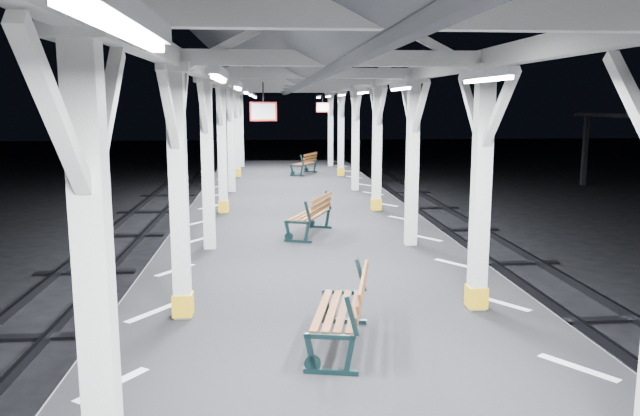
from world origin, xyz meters
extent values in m
cube|color=silver|center=(-2.45, 0.00, 1.00)|extent=(1.00, 48.00, 0.01)
cube|color=silver|center=(2.45, 0.00, 1.00)|extent=(1.00, 48.00, 0.01)
cube|color=silver|center=(-2.00, -2.00, 2.60)|extent=(0.22, 0.22, 3.20)
cube|color=silver|center=(-2.00, -2.00, 4.26)|extent=(0.40, 0.40, 0.12)
cube|color=silver|center=(-2.00, -1.45, 3.75)|extent=(0.10, 0.99, 0.99)
cube|color=silver|center=(-2.00, -2.55, 3.75)|extent=(0.10, 0.99, 0.99)
cube|color=silver|center=(-2.00, 2.00, 2.60)|extent=(0.22, 0.22, 3.20)
cube|color=silver|center=(-2.00, 2.00, 4.26)|extent=(0.40, 0.40, 0.12)
cube|color=gold|center=(-2.00, 2.00, 1.18)|extent=(0.26, 0.26, 0.30)
cube|color=silver|center=(-2.00, 2.55, 3.75)|extent=(0.10, 0.99, 0.99)
cube|color=silver|center=(-2.00, 1.45, 3.75)|extent=(0.10, 0.99, 0.99)
cube|color=silver|center=(-2.00, 6.00, 2.60)|extent=(0.22, 0.22, 3.20)
cube|color=silver|center=(-2.00, 6.00, 4.26)|extent=(0.40, 0.40, 0.12)
cube|color=silver|center=(-2.00, 6.55, 3.75)|extent=(0.10, 0.99, 0.99)
cube|color=silver|center=(-2.00, 5.45, 3.75)|extent=(0.10, 0.99, 0.99)
cube|color=silver|center=(-2.00, 10.00, 2.60)|extent=(0.22, 0.22, 3.20)
cube|color=silver|center=(-2.00, 10.00, 4.26)|extent=(0.40, 0.40, 0.12)
cube|color=gold|center=(-2.00, 10.00, 1.18)|extent=(0.26, 0.26, 0.30)
cube|color=silver|center=(-2.00, 10.55, 3.75)|extent=(0.10, 0.99, 0.99)
cube|color=silver|center=(-2.00, 9.45, 3.75)|extent=(0.10, 0.99, 0.99)
cube|color=silver|center=(-2.00, 14.00, 2.60)|extent=(0.22, 0.22, 3.20)
cube|color=silver|center=(-2.00, 14.00, 4.26)|extent=(0.40, 0.40, 0.12)
cube|color=silver|center=(-2.00, 14.55, 3.75)|extent=(0.10, 0.99, 0.99)
cube|color=silver|center=(-2.00, 13.45, 3.75)|extent=(0.10, 0.99, 0.99)
cube|color=silver|center=(-2.00, 18.00, 2.60)|extent=(0.22, 0.22, 3.20)
cube|color=silver|center=(-2.00, 18.00, 4.26)|extent=(0.40, 0.40, 0.12)
cube|color=gold|center=(-2.00, 18.00, 1.18)|extent=(0.26, 0.26, 0.30)
cube|color=silver|center=(-2.00, 18.55, 3.75)|extent=(0.10, 0.99, 0.99)
cube|color=silver|center=(-2.00, 17.45, 3.75)|extent=(0.10, 0.99, 0.99)
cube|color=silver|center=(-2.00, 22.00, 2.60)|extent=(0.22, 0.22, 3.20)
cube|color=silver|center=(-2.00, 22.00, 4.26)|extent=(0.40, 0.40, 0.12)
cube|color=silver|center=(-2.00, 22.55, 3.75)|extent=(0.10, 0.99, 0.99)
cube|color=silver|center=(-2.00, 21.45, 3.75)|extent=(0.10, 0.99, 0.99)
cube|color=silver|center=(2.00, -1.45, 3.75)|extent=(0.10, 0.99, 0.99)
cube|color=silver|center=(2.00, 2.00, 2.60)|extent=(0.22, 0.22, 3.20)
cube|color=silver|center=(2.00, 2.00, 4.26)|extent=(0.40, 0.40, 0.12)
cube|color=gold|center=(2.00, 2.00, 1.18)|extent=(0.26, 0.26, 0.30)
cube|color=silver|center=(2.00, 2.55, 3.75)|extent=(0.10, 0.99, 0.99)
cube|color=silver|center=(2.00, 1.45, 3.75)|extent=(0.10, 0.99, 0.99)
cube|color=silver|center=(2.00, 6.00, 2.60)|extent=(0.22, 0.22, 3.20)
cube|color=silver|center=(2.00, 6.00, 4.26)|extent=(0.40, 0.40, 0.12)
cube|color=silver|center=(2.00, 6.55, 3.75)|extent=(0.10, 0.99, 0.99)
cube|color=silver|center=(2.00, 5.45, 3.75)|extent=(0.10, 0.99, 0.99)
cube|color=silver|center=(2.00, 10.00, 2.60)|extent=(0.22, 0.22, 3.20)
cube|color=silver|center=(2.00, 10.00, 4.26)|extent=(0.40, 0.40, 0.12)
cube|color=gold|center=(2.00, 10.00, 1.18)|extent=(0.26, 0.26, 0.30)
cube|color=silver|center=(2.00, 10.55, 3.75)|extent=(0.10, 0.99, 0.99)
cube|color=silver|center=(2.00, 9.45, 3.75)|extent=(0.10, 0.99, 0.99)
cube|color=silver|center=(2.00, 14.00, 2.60)|extent=(0.22, 0.22, 3.20)
cube|color=silver|center=(2.00, 14.00, 4.26)|extent=(0.40, 0.40, 0.12)
cube|color=silver|center=(2.00, 14.55, 3.75)|extent=(0.10, 0.99, 0.99)
cube|color=silver|center=(2.00, 13.45, 3.75)|extent=(0.10, 0.99, 0.99)
cube|color=silver|center=(2.00, 18.00, 2.60)|extent=(0.22, 0.22, 3.20)
cube|color=silver|center=(2.00, 18.00, 4.26)|extent=(0.40, 0.40, 0.12)
cube|color=gold|center=(2.00, 18.00, 1.18)|extent=(0.26, 0.26, 0.30)
cube|color=silver|center=(2.00, 18.55, 3.75)|extent=(0.10, 0.99, 0.99)
cube|color=silver|center=(2.00, 17.45, 3.75)|extent=(0.10, 0.99, 0.99)
cube|color=silver|center=(2.00, 22.00, 2.60)|extent=(0.22, 0.22, 3.20)
cube|color=silver|center=(2.00, 22.00, 4.26)|extent=(0.40, 0.40, 0.12)
cube|color=silver|center=(2.00, 22.55, 3.75)|extent=(0.10, 0.99, 0.99)
cube|color=silver|center=(2.00, 21.45, 3.75)|extent=(0.10, 0.99, 0.99)
cube|color=silver|center=(-2.00, 0.00, 4.38)|extent=(0.18, 48.00, 0.24)
cube|color=silver|center=(2.00, 0.00, 4.38)|extent=(0.18, 48.00, 0.24)
cube|color=silver|center=(0.00, -2.00, 4.38)|extent=(4.20, 0.14, 0.20)
cube|color=silver|center=(0.00, 2.00, 4.38)|extent=(4.20, 0.14, 0.20)
cube|color=silver|center=(0.00, 6.00, 4.38)|extent=(4.20, 0.14, 0.20)
cube|color=silver|center=(0.00, 10.00, 4.38)|extent=(4.20, 0.14, 0.20)
cube|color=silver|center=(0.00, 14.00, 4.38)|extent=(4.20, 0.14, 0.20)
cube|color=silver|center=(0.00, 18.00, 4.38)|extent=(4.20, 0.14, 0.20)
cube|color=silver|center=(0.00, 22.00, 4.38)|extent=(4.20, 0.14, 0.20)
cube|color=silver|center=(-1.30, -4.00, 4.10)|extent=(0.10, 1.35, 0.08)
cube|color=white|center=(-1.30, -4.00, 4.05)|extent=(0.05, 1.25, 0.05)
cube|color=silver|center=(-1.30, 0.00, 4.10)|extent=(0.10, 1.35, 0.08)
cube|color=white|center=(-1.30, 0.00, 4.05)|extent=(0.05, 1.25, 0.05)
cube|color=silver|center=(-1.30, 4.00, 4.10)|extent=(0.10, 1.35, 0.08)
cube|color=white|center=(-1.30, 4.00, 4.05)|extent=(0.05, 1.25, 0.05)
cube|color=silver|center=(-1.30, 8.00, 4.10)|extent=(0.10, 1.35, 0.08)
cube|color=white|center=(-1.30, 8.00, 4.05)|extent=(0.05, 1.25, 0.05)
cube|color=silver|center=(-1.30, 12.00, 4.10)|extent=(0.10, 1.35, 0.08)
cube|color=white|center=(-1.30, 12.00, 4.05)|extent=(0.05, 1.25, 0.05)
cube|color=silver|center=(-1.30, 16.00, 4.10)|extent=(0.10, 1.35, 0.08)
cube|color=white|center=(-1.30, 16.00, 4.05)|extent=(0.05, 1.25, 0.05)
cube|color=silver|center=(-1.30, 20.00, 4.10)|extent=(0.10, 1.35, 0.08)
cube|color=white|center=(-1.30, 20.00, 4.05)|extent=(0.05, 1.25, 0.05)
cube|color=silver|center=(1.30, 0.00, 4.10)|extent=(0.10, 1.35, 0.08)
cube|color=white|center=(1.30, 0.00, 4.05)|extent=(0.05, 1.25, 0.05)
cube|color=silver|center=(1.30, 4.00, 4.10)|extent=(0.10, 1.35, 0.08)
cube|color=white|center=(1.30, 4.00, 4.05)|extent=(0.05, 1.25, 0.05)
cube|color=silver|center=(1.30, 8.00, 4.10)|extent=(0.10, 1.35, 0.08)
cube|color=white|center=(1.30, 8.00, 4.05)|extent=(0.05, 1.25, 0.05)
cube|color=silver|center=(1.30, 12.00, 4.10)|extent=(0.10, 1.35, 0.08)
cube|color=white|center=(1.30, 12.00, 4.05)|extent=(0.05, 1.25, 0.05)
cube|color=silver|center=(1.30, 16.00, 4.10)|extent=(0.10, 1.35, 0.08)
cube|color=white|center=(1.30, 16.00, 4.05)|extent=(0.05, 1.25, 0.05)
cube|color=silver|center=(1.30, 20.00, 4.10)|extent=(0.10, 1.35, 0.08)
cube|color=white|center=(1.30, 20.00, 4.05)|extent=(0.05, 1.25, 0.05)
cylinder|color=black|center=(-0.91, 5.65, 4.02)|extent=(0.02, 0.02, 0.36)
cube|color=red|center=(-0.91, 5.65, 3.67)|extent=(0.50, 0.03, 0.35)
cube|color=white|center=(-0.91, 5.65, 3.67)|extent=(0.44, 0.04, 0.29)
cylinder|color=black|center=(1.23, 17.25, 4.02)|extent=(0.02, 0.02, 0.36)
cube|color=red|center=(1.23, 17.25, 3.67)|extent=(0.50, 0.03, 0.35)
cube|color=white|center=(1.23, 17.25, 3.67)|extent=(0.44, 0.05, 0.29)
cube|color=black|center=(14.00, 22.00, 1.65)|extent=(0.20, 0.20, 3.30)
sphere|color=silver|center=(14.00, 22.00, 3.22)|extent=(0.20, 0.20, 0.20)
cube|color=black|center=(-0.22, 0.06, 1.03)|extent=(0.58, 0.18, 0.06)
cube|color=black|center=(-0.43, 0.11, 1.22)|extent=(0.16, 0.08, 0.45)
cube|color=black|center=(-0.03, 0.02, 1.22)|extent=(0.14, 0.08, 0.45)
cube|color=black|center=(-0.01, 0.02, 1.65)|extent=(0.16, 0.08, 0.43)
cube|color=black|center=(0.10, 1.58, 1.03)|extent=(0.58, 0.18, 0.06)
cube|color=black|center=(-0.11, 1.63, 1.22)|extent=(0.16, 0.08, 0.45)
cube|color=black|center=(0.29, 1.54, 1.22)|extent=(0.14, 0.08, 0.45)
cube|color=black|center=(0.31, 1.54, 1.65)|extent=(0.16, 0.08, 0.43)
cube|color=brown|center=(-0.25, 0.86, 1.44)|extent=(0.39, 1.46, 0.03)
cube|color=brown|center=(-0.12, 0.84, 1.44)|extent=(0.39, 1.46, 0.03)
cube|color=brown|center=(0.00, 0.81, 1.44)|extent=(0.39, 1.46, 0.03)
cube|color=brown|center=(0.12, 0.78, 1.44)|extent=(0.39, 1.46, 0.03)
cube|color=brown|center=(0.19, 0.77, 1.57)|extent=(0.36, 1.46, 0.09)
cube|color=brown|center=(0.21, 0.77, 1.70)|extent=(0.36, 1.46, 0.09)
cube|color=brown|center=(0.23, 0.76, 1.83)|extent=(0.36, 1.46, 0.09)
cube|color=black|center=(-0.25, 6.37, 1.03)|extent=(0.57, 0.26, 0.06)
cube|color=black|center=(-0.45, 6.45, 1.22)|extent=(0.16, 0.10, 0.45)
cube|color=black|center=(-0.07, 6.30, 1.22)|extent=(0.14, 0.09, 0.45)
cube|color=black|center=(-0.05, 6.30, 1.65)|extent=(0.17, 0.10, 0.43)
cube|color=black|center=(0.31, 7.83, 1.03)|extent=(0.57, 0.26, 0.06)
cube|color=black|center=(0.11, 7.91, 1.22)|extent=(0.16, 0.10, 0.45)
cube|color=black|center=(0.49, 7.76, 1.22)|extent=(0.14, 0.09, 0.45)
cube|color=black|center=(0.51, 7.75, 1.65)|extent=(0.17, 0.10, 0.43)
cube|color=brown|center=(-0.16, 7.17, 1.44)|extent=(0.61, 1.41, 0.03)
cube|color=brown|center=(-0.04, 7.12, 1.44)|extent=(0.61, 1.41, 0.03)
cube|color=brown|center=(0.08, 7.08, 1.44)|extent=(0.61, 1.41, 0.03)
cube|color=brown|center=(0.20, 7.03, 1.44)|extent=(0.61, 1.41, 0.03)
cube|color=brown|center=(0.26, 7.01, 1.58)|extent=(0.58, 1.40, 0.09)
cube|color=brown|center=(0.28, 7.00, 1.70)|extent=(0.58, 1.40, 0.09)
cube|color=brown|center=(0.30, 7.00, 1.83)|extent=(0.58, 1.40, 0.09)
cube|color=black|center=(0.30, 18.08, 1.03)|extent=(0.55, 0.29, 0.06)
cube|color=black|center=(0.11, 18.16, 1.22)|extent=(0.15, 0.10, 0.44)
cube|color=black|center=(0.47, 18.00, 1.22)|extent=(0.14, 0.10, 0.44)
cube|color=black|center=(0.49, 17.99, 1.64)|extent=(0.16, 0.11, 0.42)
cube|color=black|center=(0.92, 19.47, 1.03)|extent=(0.55, 0.29, 0.06)
cube|color=black|center=(0.73, 19.56, 1.22)|extent=(0.15, 0.10, 0.44)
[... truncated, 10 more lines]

